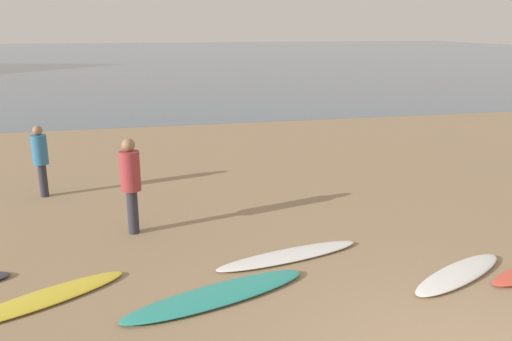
% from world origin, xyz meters
% --- Properties ---
extents(ground_plane, '(120.00, 120.00, 0.20)m').
position_xyz_m(ground_plane, '(0.00, 10.00, -0.10)').
color(ground_plane, '#997C5B').
rests_on(ground_plane, ground).
extents(ocean_water, '(140.00, 100.00, 0.01)m').
position_xyz_m(ocean_water, '(0.00, 65.15, 0.00)').
color(ocean_water, slate).
rests_on(ocean_water, ground).
extents(surfboard_2, '(2.25, 1.53, 0.07)m').
position_xyz_m(surfboard_2, '(-4.59, 3.04, 0.04)').
color(surfboard_2, yellow).
rests_on(surfboard_2, ground).
extents(surfboard_3, '(2.73, 1.37, 0.09)m').
position_xyz_m(surfboard_3, '(-2.32, 2.59, 0.04)').
color(surfboard_3, teal).
rests_on(surfboard_3, ground).
extents(surfboard_4, '(2.49, 0.97, 0.08)m').
position_xyz_m(surfboard_4, '(-1.04, 3.56, 0.04)').
color(surfboard_4, white).
rests_on(surfboard_4, ground).
extents(surfboard_5, '(2.03, 1.31, 0.10)m').
position_xyz_m(surfboard_5, '(1.18, 2.39, 0.05)').
color(surfboard_5, white).
rests_on(surfboard_5, ground).
extents(person_0, '(0.34, 0.34, 1.70)m').
position_xyz_m(person_0, '(-3.40, 5.16, 1.00)').
color(person_0, '#2D2D38').
rests_on(person_0, ground).
extents(person_2, '(0.31, 0.31, 1.54)m').
position_xyz_m(person_2, '(-5.25, 7.66, 0.91)').
color(person_2, '#2D2D38').
rests_on(person_2, ground).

